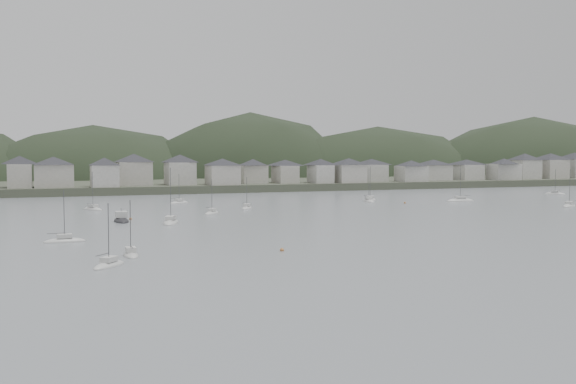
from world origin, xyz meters
name	(u,v)px	position (x,y,z in m)	size (l,w,h in m)	color
ground	(462,260)	(0.00, 0.00, 0.00)	(900.00, 900.00, 0.00)	slate
far_shore_land	(151,178)	(0.00, 295.00, 1.50)	(900.00, 250.00, 3.00)	#383D2D
forested_ridge	(168,204)	(4.83, 269.40, -11.28)	(851.55, 103.94, 102.57)	black
waterfront_town	(312,169)	(50.59, 183.34, 8.66)	(451.48, 28.46, 12.92)	#A09E92
moored_fleet	(237,220)	(-15.34, 67.71, 0.18)	(266.07, 164.51, 13.46)	beige
motor_launch_far	(121,220)	(-41.03, 74.75, 0.28)	(3.36, 8.97, 4.11)	black
mooring_buoys	(299,216)	(2.23, 72.99, 0.15)	(173.45, 89.28, 0.70)	#AC6D39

